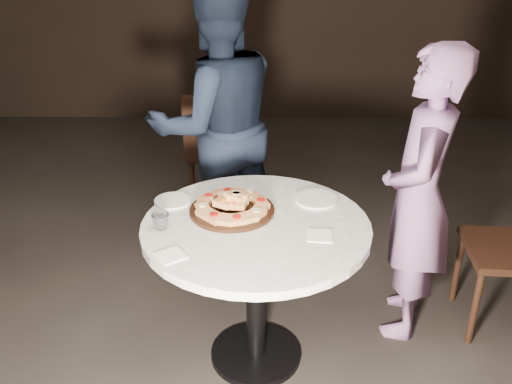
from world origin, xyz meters
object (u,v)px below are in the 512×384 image
serving_board (232,210)px  water_glass (161,222)px  focaccia_pile (233,204)px  diner_navy (217,126)px  table (256,251)px  chair_far (220,147)px  diner_teal (418,198)px

serving_board → water_glass: size_ratio=5.09×
focaccia_pile → diner_navy: (-0.13, 0.88, 0.05)m
table → water_glass: size_ratio=17.47×
serving_board → focaccia_pile: (0.00, 0.00, 0.03)m
water_glass → chair_far: bearing=84.2°
serving_board → diner_teal: 0.91m
table → water_glass: water_glass is taller
diner_navy → diner_teal: bearing=123.6°
serving_board → diner_navy: (-0.13, 0.88, 0.09)m
diner_navy → serving_board: bearing=76.6°
water_glass → diner_navy: 1.05m
focaccia_pile → diner_navy: size_ratio=0.20×
focaccia_pile → diner_teal: (0.89, 0.17, -0.05)m
table → diner_teal: 0.84m
serving_board → diner_navy: size_ratio=0.23×
table → focaccia_pile: (-0.11, 0.11, 0.18)m
water_glass → chair_far: chair_far is taller
table → focaccia_pile: 0.24m
focaccia_pile → chair_far: bearing=96.3°
diner_navy → focaccia_pile: bearing=76.9°
chair_far → serving_board: bearing=107.5°
diner_navy → chair_far: bearing=-109.4°
focaccia_pile → diner_teal: bearing=10.9°
table → chair_far: bearing=99.9°
diner_navy → diner_teal: (1.02, -0.71, -0.11)m
focaccia_pile → water_glass: (-0.30, -0.15, -0.01)m
water_glass → diner_teal: (1.20, 0.33, -0.05)m
table → water_glass: (-0.41, -0.05, 0.18)m
serving_board → chair_far: chair_far is taller
focaccia_pile → diner_teal: diner_teal is taller
focaccia_pile → diner_navy: diner_navy is taller
serving_board → focaccia_pile: 0.03m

